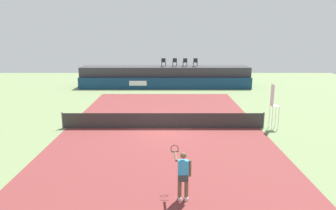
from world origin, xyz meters
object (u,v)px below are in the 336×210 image
(spectator_chair_left, at_px, (176,62))
(net_post_near, at_px, (64,120))
(spectator_chair_far_left, at_px, (164,62))
(tennis_player, at_px, (184,174))
(spectator_chair_right, at_px, (196,62))
(spectator_chair_center, at_px, (186,62))
(tennis_ball, at_px, (222,103))
(umpire_chair, at_px, (274,103))
(net_post_far, at_px, (264,120))

(spectator_chair_left, relative_size, net_post_near, 0.89)
(spectator_chair_far_left, relative_size, tennis_player, 0.50)
(spectator_chair_far_left, relative_size, spectator_chair_left, 1.00)
(spectator_chair_right, height_order, tennis_player, spectator_chair_right)
(spectator_chair_far_left, xyz_separation_m, spectator_chair_center, (2.29, -0.09, 0.00))
(spectator_chair_right, bearing_deg, tennis_player, -95.82)
(tennis_player, bearing_deg, tennis_ball, 75.87)
(spectator_chair_far_left, relative_size, umpire_chair, 0.32)
(spectator_chair_left, bearing_deg, spectator_chair_far_left, -176.24)
(spectator_chair_right, bearing_deg, tennis_ball, -79.34)
(spectator_chair_far_left, bearing_deg, umpire_chair, -65.60)
(tennis_ball, bearing_deg, net_post_near, -147.12)
(tennis_ball, bearing_deg, spectator_chair_far_left, 121.26)
(spectator_chair_center, relative_size, spectator_chair_right, 1.00)
(spectator_chair_center, relative_size, net_post_near, 0.89)
(spectator_chair_center, bearing_deg, spectator_chair_right, 1.67)
(tennis_ball, bearing_deg, spectator_chair_left, 114.47)
(tennis_ball, bearing_deg, spectator_chair_center, 108.14)
(spectator_chair_right, xyz_separation_m, tennis_ball, (1.51, -8.04, -2.66))
(spectator_chair_left, bearing_deg, tennis_ball, -65.53)
(net_post_near, bearing_deg, net_post_far, 0.00)
(spectator_chair_far_left, xyz_separation_m, spectator_chair_right, (3.40, -0.06, 0.00))
(spectator_chair_left, relative_size, tennis_player, 0.50)
(spectator_chair_left, distance_m, tennis_ball, 9.37)
(spectator_chair_center, height_order, net_post_near, spectator_chair_center)
(spectator_chair_left, height_order, tennis_player, spectator_chair_left)
(net_post_far, bearing_deg, spectator_chair_left, 108.73)
(umpire_chair, bearing_deg, net_post_near, 179.94)
(umpire_chair, relative_size, tennis_player, 1.56)
(spectator_chair_left, xyz_separation_m, spectator_chair_center, (1.10, -0.17, 0.00))
(net_post_near, relative_size, tennis_player, 0.56)
(spectator_chair_center, distance_m, spectator_chair_right, 1.11)
(net_post_far, bearing_deg, spectator_chair_far_left, 112.76)
(spectator_chair_center, height_order, net_post_far, spectator_chair_center)
(net_post_near, xyz_separation_m, tennis_ball, (10.95, 7.08, -0.46))
(umpire_chair, bearing_deg, tennis_ball, 105.55)
(net_post_far, bearing_deg, spectator_chair_center, 105.11)
(net_post_far, height_order, tennis_player, tennis_player)
(spectator_chair_center, height_order, umpire_chair, spectator_chair_center)
(net_post_near, bearing_deg, tennis_ball, 32.88)
(net_post_near, relative_size, tennis_ball, 14.71)
(spectator_chair_far_left, height_order, net_post_far, spectator_chair_far_left)
(net_post_near, bearing_deg, spectator_chair_far_left, 68.32)
(spectator_chair_center, bearing_deg, net_post_far, -74.89)
(spectator_chair_far_left, bearing_deg, net_post_near, -111.68)
(spectator_chair_right, relative_size, tennis_player, 0.50)
(spectator_chair_center, relative_size, tennis_player, 0.50)
(spectator_chair_left, distance_m, net_post_near, 17.02)
(spectator_chair_left, xyz_separation_m, umpire_chair, (5.69, -15.27, -1.11))
(spectator_chair_far_left, height_order, spectator_chair_left, same)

